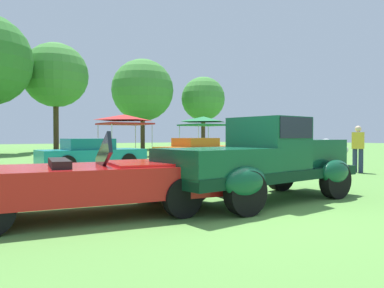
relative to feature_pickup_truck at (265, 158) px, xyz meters
The scene contains 11 objects.
ground_plane 1.35m from the feature_pickup_truck, 144.24° to the right, with size 120.00×120.00×0.00m, color #568C3D.
feature_pickup_truck is the anchor object (origin of this frame).
neighbor_convertible 3.40m from the feature_pickup_truck, behind, with size 4.72×2.30×1.40m.
show_car_teal 8.69m from the feature_pickup_truck, 96.61° to the left, with size 4.03×1.88×1.22m.
show_car_orange 11.02m from the feature_pickup_truck, 64.20° to the left, with size 4.78×2.52×1.22m.
spectator_between_cars 7.31m from the feature_pickup_truck, 20.00° to the left, with size 0.40×0.47×1.69m.
canopy_tent_left_field 17.27m from the feature_pickup_truck, 77.94° to the left, with size 2.95×2.95×2.71m.
canopy_tent_center_field 18.75m from the feature_pickup_truck, 60.05° to the left, with size 2.82×2.82×2.71m.
treeline_center 27.35m from the feature_pickup_truck, 87.05° to the left, with size 5.38×5.38×9.14m.
treeline_mid_right 30.53m from the feature_pickup_truck, 70.46° to the left, with size 6.20×6.20×9.03m.
treeline_far_right 32.30m from the feature_pickup_truck, 58.56° to the left, with size 4.68×4.68×7.68m.
Camera 1 is at (-4.34, -4.89, 1.32)m, focal length 34.16 mm.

